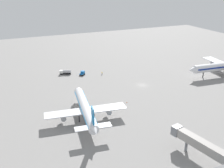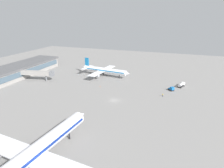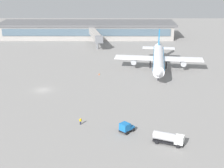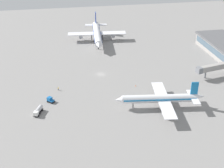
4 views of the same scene
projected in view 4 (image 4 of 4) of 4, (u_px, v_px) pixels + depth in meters
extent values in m
plane|color=gray|center=(101.00, 74.00, 165.48)|extent=(288.00, 288.00, 0.00)
cylinder|color=white|center=(97.00, 34.00, 207.45)|extent=(40.87, 8.23, 4.47)
cone|color=white|center=(99.00, 45.00, 188.39)|extent=(4.84, 4.64, 4.25)
cone|color=white|center=(96.00, 23.00, 226.20)|extent=(5.89, 4.08, 3.58)
cube|color=navy|center=(97.00, 33.00, 207.29)|extent=(39.26, 8.17, 0.80)
cube|color=white|center=(97.00, 33.00, 209.45)|extent=(10.06, 39.03, 0.40)
cylinder|color=#A5A8AD|center=(113.00, 35.00, 211.04)|extent=(5.49, 2.94, 2.46)
cylinder|color=#A5A8AD|center=(81.00, 36.00, 209.32)|extent=(5.49, 2.94, 2.46)
cube|color=white|center=(96.00, 25.00, 223.34)|extent=(5.06, 15.71, 0.32)
cube|color=navy|center=(96.00, 17.00, 220.83)|extent=(3.93, 0.84, 7.15)
cylinder|color=black|center=(98.00, 47.00, 196.71)|extent=(0.54, 0.54, 3.13)
cylinder|color=black|center=(102.00, 37.00, 212.37)|extent=(0.54, 0.54, 3.13)
cylinder|color=black|center=(92.00, 38.00, 211.80)|extent=(0.54, 0.54, 3.13)
cylinder|color=white|center=(160.00, 99.00, 134.71)|extent=(7.65, 32.84, 3.59)
cone|color=white|center=(119.00, 100.00, 133.82)|extent=(3.83, 3.99, 3.41)
cone|color=white|center=(200.00, 96.00, 135.34)|extent=(3.41, 4.81, 2.87)
cube|color=#1972B2|center=(160.00, 98.00, 134.58)|extent=(7.56, 31.56, 0.65)
cube|color=white|center=(163.00, 99.00, 134.96)|extent=(31.43, 9.07, 0.32)
cylinder|color=#A5A8AD|center=(167.00, 113.00, 127.88)|extent=(2.49, 4.46, 1.98)
cylinder|color=#A5A8AD|center=(159.00, 92.00, 143.21)|extent=(2.49, 4.46, 1.98)
cube|color=white|center=(193.00, 97.00, 135.29)|extent=(12.68, 4.46, 0.26)
cube|color=#1972B2|center=(195.00, 88.00, 133.27)|extent=(0.78, 3.16, 5.75)
cylinder|color=black|center=(133.00, 105.00, 135.55)|extent=(0.43, 0.43, 2.51)
cylinder|color=black|center=(166.00, 108.00, 133.73)|extent=(0.43, 0.43, 2.51)
cylinder|color=black|center=(164.00, 101.00, 138.80)|extent=(0.43, 0.43, 2.51)
cube|color=black|center=(38.00, 112.00, 131.97)|extent=(6.55, 4.12, 0.30)
cube|color=white|center=(36.00, 113.00, 129.58)|extent=(2.38, 2.44, 1.60)
cube|color=#3F596B|center=(35.00, 114.00, 128.73)|extent=(0.67, 1.51, 0.90)
cylinder|color=#B7B7BC|center=(39.00, 109.00, 132.26)|extent=(4.85, 3.35, 1.80)
cylinder|color=black|center=(38.00, 116.00, 129.96)|extent=(0.85, 0.58, 0.80)
cylinder|color=black|center=(34.00, 115.00, 130.30)|extent=(0.85, 0.58, 0.80)
cylinder|color=black|center=(43.00, 110.00, 133.78)|extent=(0.85, 0.58, 0.80)
cylinder|color=black|center=(38.00, 110.00, 134.12)|extent=(0.85, 0.58, 0.80)
cube|color=black|center=(51.00, 101.00, 140.12)|extent=(3.59, 3.62, 0.30)
cube|color=#1966B2|center=(50.00, 99.00, 140.02)|extent=(2.62, 2.62, 1.60)
cube|color=#3F596B|center=(48.00, 98.00, 140.26)|extent=(1.20, 1.17, 0.90)
cube|color=#1966B2|center=(52.00, 101.00, 139.49)|extent=(2.34, 2.33, 0.50)
cylinder|color=black|center=(48.00, 102.00, 140.04)|extent=(0.77, 0.78, 0.80)
cylinder|color=black|center=(51.00, 100.00, 141.44)|extent=(0.77, 0.78, 0.80)
cylinder|color=black|center=(51.00, 103.00, 138.94)|extent=(0.77, 0.78, 0.80)
cylinder|color=black|center=(54.00, 101.00, 140.34)|extent=(0.77, 0.78, 0.80)
cylinder|color=#1E2338|center=(58.00, 89.00, 150.01)|extent=(0.43, 0.43, 0.85)
cylinder|color=yellow|center=(58.00, 88.00, 149.67)|extent=(0.51, 0.51, 0.60)
sphere|color=tan|center=(58.00, 87.00, 149.48)|extent=(0.22, 0.22, 0.22)
cylinder|color=yellow|center=(58.00, 88.00, 149.51)|extent=(0.10, 0.10, 0.54)
cylinder|color=yellow|center=(58.00, 88.00, 149.84)|extent=(0.10, 0.10, 0.54)
cube|color=#9E9993|center=(218.00, 66.00, 161.94)|extent=(7.15, 21.76, 2.80)
cylinder|color=slate|center=(205.00, 75.00, 160.88)|extent=(0.90, 0.90, 3.80)
cube|color=slate|center=(199.00, 70.00, 157.88)|extent=(3.56, 3.01, 3.08)
cone|color=#EA590C|center=(136.00, 86.00, 153.68)|extent=(0.44, 0.44, 0.60)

